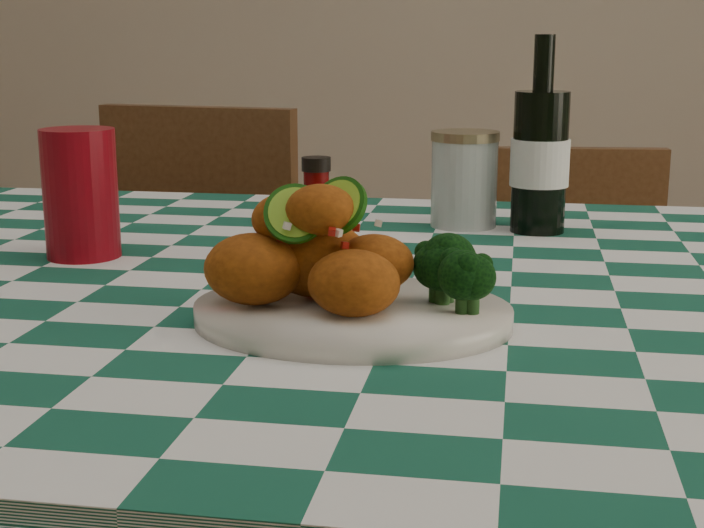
% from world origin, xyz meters
% --- Properties ---
extents(plate, '(0.28, 0.22, 0.02)m').
position_xyz_m(plate, '(0.07, -0.16, 0.80)').
color(plate, silver).
rests_on(plate, dining_table).
extents(fried_chicken_pile, '(0.16, 0.12, 0.11)m').
position_xyz_m(fried_chicken_pile, '(0.04, -0.16, 0.86)').
color(fried_chicken_pile, '#9E490F').
rests_on(fried_chicken_pile, plate).
extents(broccoli_side, '(0.08, 0.08, 0.06)m').
position_xyz_m(broccoli_side, '(0.15, -0.15, 0.83)').
color(broccoli_side, black).
rests_on(broccoli_side, plate).
extents(red_tumbler, '(0.11, 0.11, 0.15)m').
position_xyz_m(red_tumbler, '(-0.28, 0.06, 0.86)').
color(red_tumbler, maroon).
rests_on(red_tumbler, dining_table).
extents(ketchup_bottle, '(0.05, 0.05, 0.12)m').
position_xyz_m(ketchup_bottle, '(-0.01, 0.07, 0.85)').
color(ketchup_bottle, '#5B0404').
rests_on(ketchup_bottle, dining_table).
extents(mason_jar, '(0.11, 0.11, 0.13)m').
position_xyz_m(mason_jar, '(0.14, 0.31, 0.85)').
color(mason_jar, '#B2BCBA').
rests_on(mason_jar, dining_table).
extents(beer_bottle, '(0.08, 0.08, 0.25)m').
position_xyz_m(beer_bottle, '(0.23, 0.29, 0.91)').
color(beer_bottle, black).
rests_on(beer_bottle, dining_table).
extents(wooden_chair_left, '(0.47, 0.48, 0.90)m').
position_xyz_m(wooden_chair_left, '(-0.45, 0.69, 0.45)').
color(wooden_chair_left, '#472814').
rests_on(wooden_chair_left, ground).
extents(wooden_chair_right, '(0.41, 0.43, 0.83)m').
position_xyz_m(wooden_chair_right, '(0.31, 0.74, 0.41)').
color(wooden_chair_right, '#472814').
rests_on(wooden_chair_right, ground).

